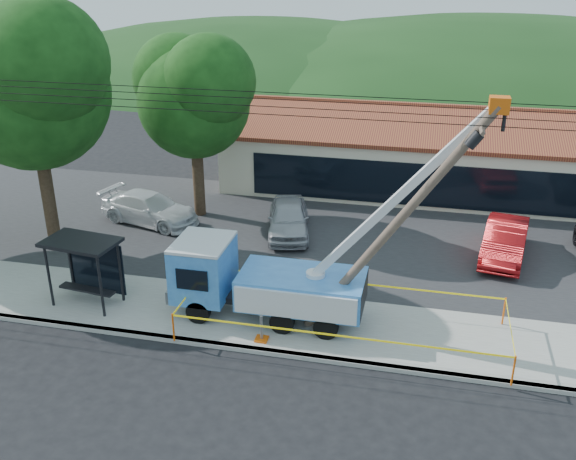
{
  "coord_description": "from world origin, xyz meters",
  "views": [
    {
      "loc": [
        3.88,
        -15.0,
        12.12
      ],
      "look_at": [
        -0.68,
        5.0,
        3.21
      ],
      "focal_mm": 40.0,
      "sensor_mm": 36.0,
      "label": 1
    }
  ],
  "objects_px": {
    "utility_truck": "(264,279)",
    "car_silver": "(289,235)",
    "car_red": "(502,259)",
    "car_white": "(151,224)",
    "leaning_pole": "(403,215)",
    "bus_shelter": "(86,256)"
  },
  "relations": [
    {
      "from": "leaning_pole",
      "to": "car_white",
      "type": "relative_size",
      "value": 1.63
    },
    {
      "from": "leaning_pole",
      "to": "car_white",
      "type": "bearing_deg",
      "value": 148.59
    },
    {
      "from": "bus_shelter",
      "to": "car_silver",
      "type": "xyz_separation_m",
      "value": [
        5.78,
        7.81,
        -2.01
      ]
    },
    {
      "from": "utility_truck",
      "to": "car_red",
      "type": "relative_size",
      "value": 2.25
    },
    {
      "from": "car_red",
      "to": "car_white",
      "type": "relative_size",
      "value": 0.95
    },
    {
      "from": "utility_truck",
      "to": "car_red",
      "type": "distance_m",
      "value": 11.28
    },
    {
      "from": "utility_truck",
      "to": "car_silver",
      "type": "bearing_deg",
      "value": 96.08
    },
    {
      "from": "utility_truck",
      "to": "car_white",
      "type": "xyz_separation_m",
      "value": [
        -7.59,
        7.18,
        -1.6
      ]
    },
    {
      "from": "car_white",
      "to": "bus_shelter",
      "type": "bearing_deg",
      "value": -157.34
    },
    {
      "from": "car_white",
      "to": "car_silver",
      "type": "bearing_deg",
      "value": -73.53
    },
    {
      "from": "car_red",
      "to": "car_silver",
      "type": "bearing_deg",
      "value": -172.91
    },
    {
      "from": "car_silver",
      "to": "leaning_pole",
      "type": "bearing_deg",
      "value": -67.12
    },
    {
      "from": "leaning_pole",
      "to": "car_silver",
      "type": "bearing_deg",
      "value": 125.37
    },
    {
      "from": "car_red",
      "to": "car_white",
      "type": "xyz_separation_m",
      "value": [
        -16.33,
        0.23,
        0.0
      ]
    },
    {
      "from": "utility_truck",
      "to": "car_red",
      "type": "height_order",
      "value": "utility_truck"
    },
    {
      "from": "utility_truck",
      "to": "car_white",
      "type": "bearing_deg",
      "value": 136.57
    },
    {
      "from": "leaning_pole",
      "to": "bus_shelter",
      "type": "distance_m",
      "value": 11.49
    },
    {
      "from": "car_silver",
      "to": "bus_shelter",
      "type": "bearing_deg",
      "value": -139.01
    },
    {
      "from": "car_white",
      "to": "leaning_pole",
      "type": "bearing_deg",
      "value": -106.4
    },
    {
      "from": "utility_truck",
      "to": "car_silver",
      "type": "distance_m",
      "value": 7.57
    },
    {
      "from": "bus_shelter",
      "to": "car_red",
      "type": "relative_size",
      "value": 0.59
    },
    {
      "from": "car_silver",
      "to": "car_red",
      "type": "xyz_separation_m",
      "value": [
        9.52,
        -0.4,
        0.0
      ]
    }
  ]
}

